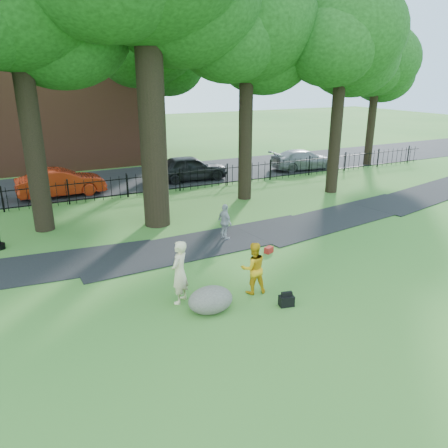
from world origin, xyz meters
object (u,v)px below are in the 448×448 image
boulder (211,298)px  man (253,268)px  red_sedan (61,183)px  woman (179,272)px

boulder → man: bearing=13.5°
man → boulder: 1.69m
boulder → red_sedan: bearing=98.1°
woman → boulder: 1.16m
man → red_sedan: man is taller
red_sedan → man: bearing=-167.6°
man → boulder: man is taller
woman → boulder: woman is taller
woman → boulder: size_ratio=1.46×
man → boulder: bearing=24.2°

